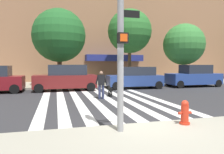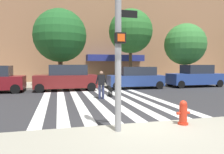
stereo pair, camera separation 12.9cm
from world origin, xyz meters
The scene contains 14 objects.
ground_plane centered at (0.00, 5.86, 0.00)m, with size 160.00×160.00×0.00m, color #2B2B2D.
sidewalk_far centered at (0.00, 14.73, 0.07)m, with size 80.00×6.00×0.15m, color gray.
crosswalk_stripes centered at (-0.22, 5.86, 0.00)m, with size 6.75×11.13×0.01m.
traffic_light_pole centered at (-0.98, -0.70, 3.52)m, with size 0.74×0.46×5.80m.
fire_hydrant centered at (1.19, -0.52, 0.52)m, with size 0.44×0.32×0.76m.
parked_car_behind_first centered at (-1.99, 10.38, 0.98)m, with size 4.72×1.89×2.00m.
parked_car_third_in_line centered at (3.73, 10.38, 0.91)m, with size 4.64×2.02×1.83m.
parked_car_fourth_in_line centered at (9.45, 10.38, 0.94)m, with size 4.85×1.97×1.99m.
street_tree_nearest centered at (-2.39, 13.06, 4.55)m, with size 4.66×4.66×6.75m.
street_tree_middle centered at (4.32, 13.46, 5.24)m, with size 4.28×4.28×7.25m.
street_tree_further centered at (9.82, 12.63, 4.03)m, with size 4.14×4.14×5.96m.
pedestrian_dog_walker centered at (-0.15, 5.85, 0.93)m, with size 0.71×0.28×1.64m.
dog_on_leash centered at (0.59, 6.65, 0.44)m, with size 0.34×1.11×0.65m.
pedestrian_bystander centered at (10.96, 12.52, 1.08)m, with size 0.52×0.59×1.64m.
Camera 1 is at (-2.74, -6.32, 2.05)m, focal length 34.00 mm.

